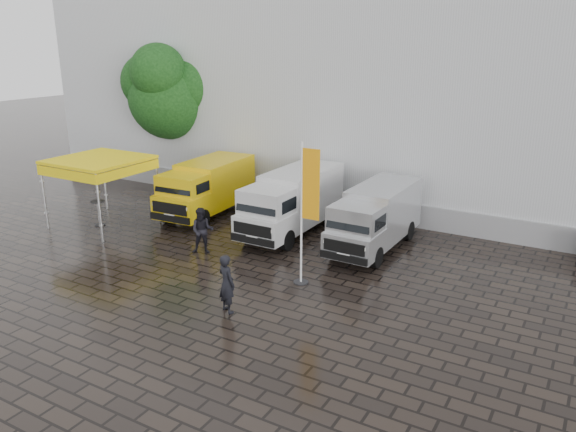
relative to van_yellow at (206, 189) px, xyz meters
name	(u,v)px	position (x,y,z in m)	size (l,w,h in m)	color
ground	(290,287)	(7.15, -4.87, -1.22)	(120.00, 120.00, 0.00)	black
exhibition_hall	(479,74)	(9.15, 11.13, 4.78)	(44.00, 16.00, 12.00)	silver
hall_plinth	(424,217)	(9.15, 3.08, -0.72)	(44.00, 0.15, 1.00)	gray
van_yellow	(206,189)	(0.00, 0.00, 0.00)	(2.03, 5.29, 2.44)	yellow
van_white	(292,203)	(4.55, -0.17, 0.04)	(1.94, 5.83, 2.53)	silver
van_silver	(375,219)	(8.21, -0.17, -0.04)	(1.82, 5.45, 2.36)	#BCBEC1
canopy_tent	(98,162)	(-3.06, -3.33, 1.54)	(3.50, 3.50, 2.93)	silver
flagpole	(306,208)	(7.49, -4.40, 1.40)	(0.88, 0.50, 4.73)	black
tree	(170,92)	(-4.98, 3.60, 3.81)	(4.37, 4.37, 7.84)	black
cocktail_table	(99,213)	(-3.13, -3.51, -0.67)	(0.60, 0.60, 1.10)	black
person_front	(227,284)	(6.41, -7.28, -0.32)	(0.66, 0.43, 1.80)	black
person_tent	(202,231)	(2.80, -3.86, -0.34)	(0.86, 0.67, 1.76)	black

